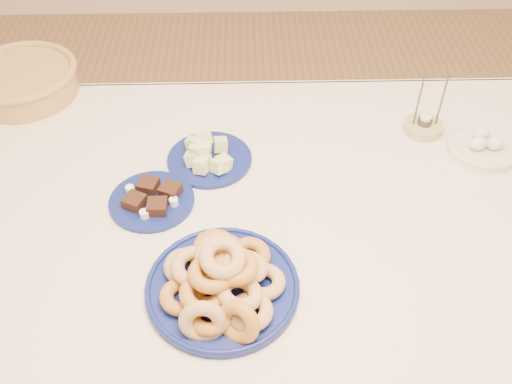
# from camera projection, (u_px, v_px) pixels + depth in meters

# --- Properties ---
(ground) EXTENTS (5.00, 5.00, 0.00)m
(ground) POSITION_uv_depth(u_px,v_px,m) (256.00, 359.00, 1.94)
(ground) COLOR olive
(ground) RESTS_ON ground
(dining_table) EXTENTS (1.71, 1.11, 0.75)m
(dining_table) POSITION_uv_depth(u_px,v_px,m) (256.00, 235.00, 1.49)
(dining_table) COLOR brown
(dining_table) RESTS_ON ground
(donut_platter) EXTENTS (0.39, 0.39, 0.15)m
(donut_platter) POSITION_uv_depth(u_px,v_px,m) (222.00, 282.00, 1.20)
(donut_platter) COLOR navy
(donut_platter) RESTS_ON dining_table
(melon_plate) EXTENTS (0.26, 0.26, 0.08)m
(melon_plate) POSITION_uv_depth(u_px,v_px,m) (208.00, 157.00, 1.52)
(melon_plate) COLOR navy
(melon_plate) RESTS_ON dining_table
(brownie_plate) EXTENTS (0.25, 0.25, 0.04)m
(brownie_plate) POSITION_uv_depth(u_px,v_px,m) (152.00, 199.00, 1.42)
(brownie_plate) COLOR navy
(brownie_plate) RESTS_ON dining_table
(wicker_basket) EXTENTS (0.43, 0.43, 0.09)m
(wicker_basket) POSITION_uv_depth(u_px,v_px,m) (22.00, 80.00, 1.73)
(wicker_basket) COLOR olive
(wicker_basket) RESTS_ON dining_table
(candle_holder) EXTENTS (0.11, 0.11, 0.18)m
(candle_holder) POSITION_uv_depth(u_px,v_px,m) (424.00, 126.00, 1.62)
(candle_holder) COLOR tan
(candle_holder) RESTS_ON dining_table
(egg_bowl) EXTENTS (0.23, 0.23, 0.06)m
(egg_bowl) POSITION_uv_depth(u_px,v_px,m) (482.00, 147.00, 1.55)
(egg_bowl) COLOR beige
(egg_bowl) RESTS_ON dining_table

